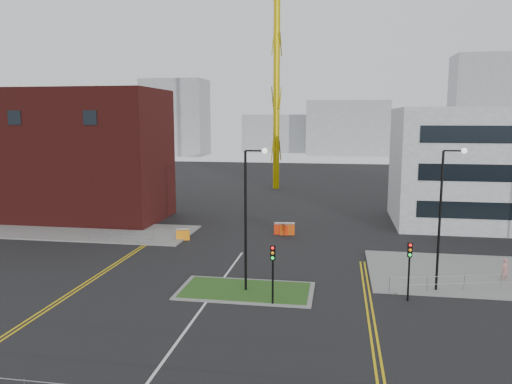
# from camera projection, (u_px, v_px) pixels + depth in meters

# --- Properties ---
(ground) EXTENTS (200.00, 200.00, 0.00)m
(ground) POSITION_uv_depth(u_px,v_px,m) (176.00, 345.00, 24.40)
(ground) COLOR black
(ground) RESTS_ON ground
(pavement_left) EXTENTS (28.00, 8.00, 0.12)m
(pavement_left) POSITION_uv_depth(u_px,v_px,m) (53.00, 230.00, 49.12)
(pavement_left) COLOR slate
(pavement_left) RESTS_ON ground
(island_kerb) EXTENTS (8.60, 4.60, 0.08)m
(island_kerb) POSITION_uv_depth(u_px,v_px,m) (246.00, 291.00, 31.88)
(island_kerb) COLOR slate
(island_kerb) RESTS_ON ground
(grass_island) EXTENTS (8.00, 4.00, 0.12)m
(grass_island) POSITION_uv_depth(u_px,v_px,m) (246.00, 290.00, 31.87)
(grass_island) COLOR #244D19
(grass_island) RESTS_ON ground
(brick_building) EXTENTS (24.20, 10.07, 14.24)m
(brick_building) POSITION_uv_depth(u_px,v_px,m) (55.00, 156.00, 54.45)
(brick_building) COLOR #4D1513
(brick_building) RESTS_ON ground
(tower_crane) EXTENTS (52.87, 5.80, 39.69)m
(tower_crane) POSITION_uv_depth(u_px,v_px,m) (315.00, 5.00, 72.93)
(tower_crane) COLOR gold
(tower_crane) RESTS_ON ground
(streetlamp_island) EXTENTS (1.46, 0.36, 9.18)m
(streetlamp_island) POSITION_uv_depth(u_px,v_px,m) (249.00, 208.00, 31.05)
(streetlamp_island) COLOR black
(streetlamp_island) RESTS_ON ground
(streetlamp_right_near) EXTENTS (1.46, 0.36, 9.18)m
(streetlamp_right_near) POSITION_uv_depth(u_px,v_px,m) (444.00, 208.00, 31.05)
(streetlamp_right_near) COLOR black
(streetlamp_right_near) RESTS_ON ground
(traffic_light_island) EXTENTS (0.28, 0.33, 3.65)m
(traffic_light_island) POSITION_uv_depth(u_px,v_px,m) (273.00, 263.00, 29.21)
(traffic_light_island) COLOR black
(traffic_light_island) RESTS_ON ground
(traffic_light_right) EXTENTS (0.28, 0.33, 3.65)m
(traffic_light_right) POSITION_uv_depth(u_px,v_px,m) (409.00, 260.00, 29.86)
(traffic_light_right) COLOR black
(traffic_light_right) RESTS_ON ground
(railing_left) EXTENTS (6.05, 0.05, 1.10)m
(railing_left) POSITION_uv_depth(u_px,v_px,m) (121.00, 236.00, 43.65)
(railing_left) COLOR gray
(railing_left) RESTS_ON ground
(centre_line) EXTENTS (0.15, 30.00, 0.01)m
(centre_line) POSITION_uv_depth(u_px,v_px,m) (188.00, 328.00, 26.35)
(centre_line) COLOR silver
(centre_line) RESTS_ON ground
(yellow_left_a) EXTENTS (0.12, 24.00, 0.01)m
(yellow_left_a) POSITION_uv_depth(u_px,v_px,m) (100.00, 273.00, 35.63)
(yellow_left_a) COLOR gold
(yellow_left_a) RESTS_ON ground
(yellow_left_b) EXTENTS (0.12, 24.00, 0.01)m
(yellow_left_b) POSITION_uv_depth(u_px,v_px,m) (104.00, 273.00, 35.58)
(yellow_left_b) COLOR gold
(yellow_left_b) RESTS_ON ground
(yellow_right_a) EXTENTS (0.12, 20.00, 0.01)m
(yellow_right_a) POSITION_uv_depth(u_px,v_px,m) (367.00, 310.00, 28.71)
(yellow_right_a) COLOR gold
(yellow_right_a) RESTS_ON ground
(yellow_right_b) EXTENTS (0.12, 20.00, 0.01)m
(yellow_right_b) POSITION_uv_depth(u_px,v_px,m) (373.00, 311.00, 28.66)
(yellow_right_b) COLOR gold
(yellow_right_b) RESTS_ON ground
(skyline_a) EXTENTS (18.00, 12.00, 22.00)m
(skyline_a) POSITION_uv_depth(u_px,v_px,m) (176.00, 118.00, 146.36)
(skyline_a) COLOR gray
(skyline_a) RESTS_ON ground
(skyline_b) EXTENTS (24.00, 12.00, 16.00)m
(skyline_b) POSITION_uv_depth(u_px,v_px,m) (348.00, 128.00, 148.42)
(skyline_b) COLOR gray
(skyline_b) RESTS_ON ground
(skyline_c) EXTENTS (14.00, 12.00, 28.00)m
(skyline_c) POSITION_uv_depth(u_px,v_px,m) (478.00, 107.00, 136.95)
(skyline_c) COLOR gray
(skyline_c) RESTS_ON ground
(skyline_d) EXTENTS (30.00, 12.00, 12.00)m
(skyline_d) POSITION_uv_depth(u_px,v_px,m) (291.00, 133.00, 161.40)
(skyline_d) COLOR gray
(skyline_d) RESTS_ON ground
(pedestrian) EXTENTS (0.71, 0.61, 1.65)m
(pedestrian) POSITION_uv_depth(u_px,v_px,m) (505.00, 270.00, 33.60)
(pedestrian) COLOR tan
(pedestrian) RESTS_ON ground
(barrier_left) EXTENTS (1.27, 0.67, 1.01)m
(barrier_left) POSITION_uv_depth(u_px,v_px,m) (183.00, 234.00, 45.23)
(barrier_left) COLOR orange
(barrier_left) RESTS_ON ground
(barrier_mid) EXTENTS (1.42, 0.67, 1.15)m
(barrier_mid) POSITION_uv_depth(u_px,v_px,m) (287.00, 228.00, 47.24)
(barrier_mid) COLOR #D3470B
(barrier_mid) RESTS_ON ground
(barrier_right) EXTENTS (1.38, 0.68, 1.11)m
(barrier_right) POSITION_uv_depth(u_px,v_px,m) (281.00, 228.00, 47.33)
(barrier_right) COLOR #F9340D
(barrier_right) RESTS_ON ground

